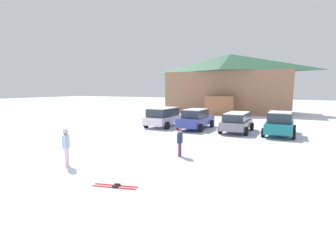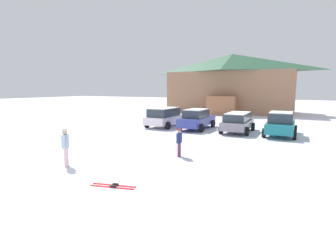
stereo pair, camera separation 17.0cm
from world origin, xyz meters
name	(u,v)px [view 1 (the left image)]	position (x,y,z in m)	size (l,w,h in m)	color
ground	(39,185)	(0.00, 0.00, 0.00)	(160.00, 160.00, 0.00)	silver
ski_lodge	(230,83)	(-1.46, 31.74, 4.12)	(17.39, 10.41, 8.14)	#996D4F
parked_white_suv	(163,117)	(-2.82, 14.46, 0.90)	(2.26, 4.17, 1.68)	white
parked_blue_hatchback	(196,119)	(0.20, 14.58, 0.84)	(2.08, 4.57, 1.67)	#354096
parked_grey_wagon	(237,121)	(3.61, 14.53, 0.83)	(2.17, 4.25, 1.52)	gray
parked_teal_hatchback	(280,124)	(6.67, 14.51, 0.86)	(2.24, 4.29, 1.71)	#1A7780
skier_teen_in_navy_coat	(180,141)	(2.79, 5.80, 0.79)	(0.25, 0.52, 1.41)	#6F2F5A
skier_adult_in_blue_parka	(66,145)	(-0.88, 2.03, 0.94)	(0.44, 0.51, 1.67)	beige
pair_of_skis	(115,186)	(2.52, 1.09, 0.02)	(1.64, 0.69, 0.08)	red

